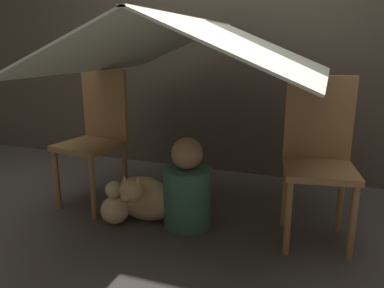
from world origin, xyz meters
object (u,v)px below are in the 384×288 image
at_px(person_front, 187,189).
at_px(dog, 143,197).
at_px(chair_left, 97,133).
at_px(chair_right, 319,153).

height_order(person_front, dog, person_front).
bearing_deg(dog, chair_left, 158.14).
distance_m(chair_left, dog, 0.60).
distance_m(chair_right, person_front, 0.81).
xyz_separation_m(chair_left, chair_right, (1.49, -0.00, 0.00)).
bearing_deg(person_front, chair_right, 9.94).
height_order(chair_right, dog, chair_right).
bearing_deg(chair_left, person_front, -1.65).
xyz_separation_m(chair_left, person_front, (0.74, -0.13, -0.28)).
bearing_deg(person_front, chair_left, 169.79).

